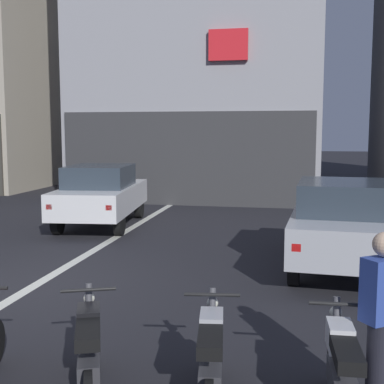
{
  "coord_description": "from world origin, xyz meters",
  "views": [
    {
      "loc": [
        4.17,
        -7.49,
        2.55
      ],
      "look_at": [
        2.29,
        2.0,
        1.4
      ],
      "focal_mm": 48.29,
      "sensor_mm": 36.0,
      "label": 1
    }
  ],
  "objects": [
    {
      "name": "motorcycle_silver_row_right_mid",
      "position": [
        3.46,
        -2.98,
        0.46
      ],
      "size": [
        0.55,
        1.66,
        0.98
      ],
      "color": "black",
      "rests_on": "ground"
    },
    {
      "name": "lane_centre_line",
      "position": [
        0.0,
        6.0,
        0.0
      ],
      "size": [
        0.2,
        18.0,
        0.01
      ],
      "primitive_type": "cube",
      "color": "silver",
      "rests_on": "ground"
    },
    {
      "name": "person_by_motorcycles",
      "position": [
        4.97,
        -2.82,
        0.86
      ],
      "size": [
        0.42,
        0.39,
        1.67
      ],
      "color": "#23232D",
      "rests_on": "ground"
    },
    {
      "name": "car_silver_parked_kerbside",
      "position": [
        5.06,
        2.23,
        0.89
      ],
      "size": [
        2.02,
        4.2,
        1.64
      ],
      "color": "black",
      "rests_on": "ground"
    },
    {
      "name": "ground_plane",
      "position": [
        0.0,
        0.0,
        0.0
      ],
      "size": [
        120.0,
        120.0,
        0.0
      ],
      "primitive_type": "plane",
      "color": "#232328"
    },
    {
      "name": "building_mid_block",
      "position": [
        0.52,
        14.62,
        7.6
      ],
      "size": [
        9.03,
        9.96,
        15.23
      ],
      "color": "#9E9EA3",
      "rests_on": "ground"
    },
    {
      "name": "motorcycle_black_row_centre",
      "position": [
        2.28,
        -3.05,
        0.46
      ],
      "size": [
        0.73,
        1.58,
        0.98
      ],
      "color": "black",
      "rests_on": "ground"
    },
    {
      "name": "car_white_crossing_near",
      "position": [
        -0.89,
        5.5,
        0.89
      ],
      "size": [
        2.2,
        4.27,
        1.64
      ],
      "color": "black",
      "rests_on": "ground"
    },
    {
      "name": "motorcycle_white_row_rightmost",
      "position": [
        4.62,
        -3.03,
        0.46
      ],
      "size": [
        0.55,
        1.67,
        0.98
      ],
      "color": "black",
      "rests_on": "ground"
    }
  ]
}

